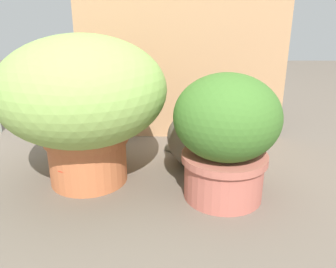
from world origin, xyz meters
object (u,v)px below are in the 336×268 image
at_px(grass_planter, 83,98).
at_px(mushroom_ornament_red, 72,161).
at_px(cat, 199,140).
at_px(leafy_planter, 226,133).

xyz_separation_m(grass_planter, mushroom_ornament_red, (-0.04, -0.07, -0.20)).
bearing_deg(grass_planter, cat, 13.70).
distance_m(cat, mushroom_ornament_red, 0.47).
height_order(grass_planter, leafy_planter, grass_planter).
relative_size(grass_planter, cat, 1.62).
relative_size(leafy_planter, mushroom_ornament_red, 2.79).
bearing_deg(grass_planter, leafy_planter, -13.09).
bearing_deg(grass_planter, mushroom_ornament_red, -117.50).
distance_m(grass_planter, mushroom_ornament_red, 0.22).
height_order(leafy_planter, cat, leafy_planter).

